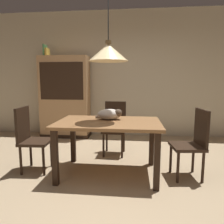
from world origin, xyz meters
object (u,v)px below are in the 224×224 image
pendant_lamp (108,52)px  hutch_bookcase (65,99)px  chair_left_side (30,136)px  book_green_slim (45,51)px  book_yellow_short (47,52)px  chair_far_back (115,125)px  cat_sleeping (110,114)px  dining_table (109,129)px  chair_right_side (193,141)px

pendant_lamp → hutch_bookcase: bearing=122.9°
chair_left_side → book_green_slim: size_ratio=3.58×
pendant_lamp → hutch_bookcase: size_ratio=0.70×
pendant_lamp → book_yellow_short: (-1.63, 1.93, 0.28)m
chair_far_back → pendant_lamp: (-0.00, -0.88, 1.15)m
chair_left_side → cat_sleeping: chair_left_side is taller
chair_left_side → book_yellow_short: 2.46m
dining_table → cat_sleeping: cat_sleeping is taller
chair_far_back → pendant_lamp: size_ratio=0.72×
chair_left_side → book_yellow_short: bearing=104.6°
chair_right_side → cat_sleeping: chair_right_side is taller
chair_left_side → book_yellow_short: book_yellow_short is taller
chair_left_side → book_yellow_short: size_ratio=4.65×
dining_table → chair_left_side: size_ratio=1.51×
hutch_bookcase → cat_sleeping: bearing=-55.0°
hutch_bookcase → book_yellow_short: 1.12m
pendant_lamp → chair_left_side: bearing=-179.8°
book_green_slim → chair_far_back: bearing=-32.0°
chair_far_back → book_green_slim: 2.47m
chair_far_back → book_yellow_short: (-1.63, 1.05, 1.43)m
book_yellow_short → chair_far_back: bearing=-32.8°
dining_table → book_yellow_short: (-1.63, 1.93, 1.29)m
chair_far_back → chair_left_side: bearing=-142.1°
book_yellow_short → chair_right_side: bearing=-34.9°
chair_right_side → book_yellow_short: 3.65m
cat_sleeping → pendant_lamp: pendant_lamp is taller
chair_far_back → chair_right_side: bearing=-37.7°
chair_far_back → dining_table: bearing=-90.2°
chair_right_side → chair_left_side: bearing=-179.7°
cat_sleeping → pendant_lamp: size_ratio=0.31×
chair_far_back → book_green_slim: (-1.69, 1.05, 1.47)m
dining_table → chair_right_side: size_ratio=1.51×
cat_sleeping → book_yellow_short: bearing=132.5°
chair_far_back → hutch_bookcase: hutch_bookcase is taller
chair_right_side → book_green_slim: bearing=145.6°
dining_table → chair_right_side: bearing=0.5°
hutch_bookcase → chair_far_back: bearing=-40.0°
dining_table → chair_left_side: 1.14m
hutch_bookcase → dining_table: bearing=-57.1°
chair_left_side → hutch_bookcase: size_ratio=0.50×
chair_far_back → cat_sleeping: size_ratio=2.33×
hutch_bookcase → book_green_slim: bearing=179.8°
pendant_lamp → chair_right_side: bearing=0.5°
dining_table → hutch_bookcase: size_ratio=0.76×
chair_left_side → pendant_lamp: bearing=0.2°
dining_table → hutch_bookcase: 2.31m
chair_right_side → chair_left_side: (-2.26, -0.01, 0.00)m
chair_right_side → chair_far_back: (-1.12, 0.87, 0.00)m
cat_sleeping → book_green_slim: book_green_slim is taller
cat_sleeping → book_yellow_short: (-1.64, 1.79, 1.11)m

